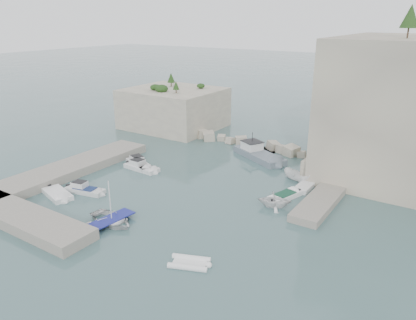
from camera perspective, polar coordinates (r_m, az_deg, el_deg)
The scene contains 20 objects.
ground at distance 45.14m, azimuth -4.21°, elevation -5.72°, with size 400.00×400.00×0.00m, color #446667.
cliff_terrace at distance 54.67m, azimuth 18.62°, elevation -0.73°, with size 8.00×10.00×2.50m, color beige.
outcrop_west at distance 74.54m, azimuth -4.85°, elevation 7.27°, with size 16.00×14.00×7.00m, color beige.
quay_west at distance 55.66m, azimuth -18.92°, elevation -1.17°, with size 5.00×24.00×1.10m, color #9E9689.
quay_south at distance 44.40m, azimuth -24.88°, elevation -7.28°, with size 18.00×4.00×1.10m, color #9E9689.
ledge_east at distance 47.63m, azimuth 16.49°, elevation -4.59°, with size 3.00×16.00×0.80m, color #9E9689.
breakwater at distance 62.95m, azimuth 7.28°, elevation 2.25°, with size 28.00×3.00×1.40m, color beige.
motorboat_b at distance 54.58m, azimuth -9.29°, elevation -1.36°, with size 5.58×1.83×1.40m, color silver, non-canonical shape.
motorboat_e at distance 49.12m, azimuth -20.39°, elevation -4.81°, with size 4.94×2.02×0.70m, color white, non-canonical shape.
motorboat_d at distance 49.08m, azimuth -16.86°, elevation -4.42°, with size 5.19×1.54×1.40m, color silver, non-canonical shape.
motorboat_a at distance 55.84m, azimuth -9.57°, elevation -0.89°, with size 5.91×1.76×1.40m, color silver, non-canonical shape.
rowboat at distance 41.48m, azimuth -13.36°, elevation -8.64°, with size 3.70×5.19×1.07m, color silver.
inflatable_dinghy at distance 34.36m, azimuth -2.63°, elevation -14.48°, with size 3.59×1.74×0.44m, color white, non-canonical shape.
tender_east_a at distance 44.21m, azimuth 9.30°, elevation -6.51°, with size 3.05×3.53×1.86m, color white.
tender_east_b at distance 46.43m, azimuth 10.77°, elevation -5.29°, with size 4.77×1.63×0.70m, color white, non-canonical shape.
tender_east_c at distance 49.71m, azimuth 13.62°, elevation -3.80°, with size 4.91×1.59×0.70m, color white, non-canonical shape.
tender_east_d at distance 51.45m, azimuth 12.35°, elevation -2.88°, with size 1.49×3.96×1.53m, color white.
work_boat at distance 58.72m, azimuth 7.18°, elevation 0.26°, with size 9.99×2.95×2.20m, color slate, non-canonical shape.
rowboat_mast at distance 40.33m, azimuth -13.65°, elevation -5.33°, with size 0.10×0.10×4.20m, color white.
vegetation at distance 57.08m, azimuth 27.15°, elevation 16.20°, with size 53.48×13.88×13.40m.
Camera 1 is at (25.16, -32.19, 19.19)m, focal length 35.00 mm.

